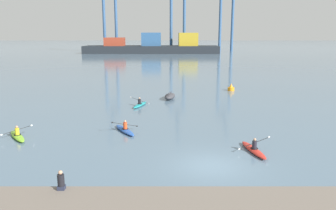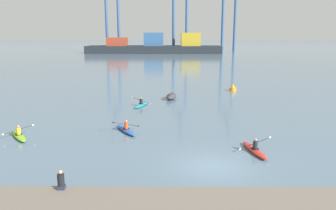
{
  "view_description": "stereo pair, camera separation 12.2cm",
  "coord_description": "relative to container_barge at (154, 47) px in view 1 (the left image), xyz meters",
  "views": [
    {
      "loc": [
        -2.51,
        -17.79,
        7.42
      ],
      "look_at": [
        -2.65,
        13.9,
        0.6
      ],
      "focal_mm": 35.16,
      "sensor_mm": 36.0,
      "label": 1
    },
    {
      "loc": [
        -2.39,
        -17.79,
        7.42
      ],
      "look_at": [
        -2.65,
        13.9,
        0.6
      ],
      "focal_mm": 35.16,
      "sensor_mm": 36.0,
      "label": 2
    }
  ],
  "objects": [
    {
      "name": "gantry_crane_west",
      "position": [
        -18.28,
        7.96,
        15.17
      ],
      "size": [
        6.2,
        17.13,
        37.21
      ],
      "color": "#335684",
      "rests_on": "ground"
    },
    {
      "name": "ground_plane",
      "position": [
        8.53,
        -115.85,
        -2.65
      ],
      "size": [
        800.0,
        800.0,
        0.0
      ],
      "primitive_type": "plane",
      "color": "slate"
    },
    {
      "name": "gantry_crane_east_mid",
      "position": [
        31.2,
        12.05,
        15.75
      ],
      "size": [
        6.47,
        16.89,
        36.7
      ],
      "color": "#335684",
      "rests_on": "ground"
    },
    {
      "name": "kayak_red",
      "position": [
        11.54,
        -113.55,
        -2.48
      ],
      "size": [
        2.16,
        3.45,
        1.03
      ],
      "color": "red",
      "rests_on": "ground"
    },
    {
      "name": "container_barge",
      "position": [
        0.0,
        0.0,
        0.0
      ],
      "size": [
        53.29,
        11.78,
        8.11
      ],
      "color": "#1E2328",
      "rests_on": "ground"
    },
    {
      "name": "kayak_teal",
      "position": [
        3.05,
        -99.69,
        -2.48
      ],
      "size": [
        2.14,
        3.43,
        0.97
      ],
      "color": "teal",
      "rests_on": "ground"
    },
    {
      "name": "kayak_lime",
      "position": [
        -5.01,
        -110.63,
        -2.48
      ],
      "size": [
        2.49,
        3.1,
        0.95
      ],
      "color": "#7ABC2D",
      "rests_on": "ground"
    },
    {
      "name": "kayak_blue",
      "position": [
        2.67,
        -109.08,
        -2.48
      ],
      "size": [
        2.17,
        3.26,
        0.97
      ],
      "color": "#2856B2",
      "rests_on": "ground"
    },
    {
      "name": "gantry_crane_west_mid",
      "position": [
        10.07,
        6.63,
        15.24
      ],
      "size": [
        6.68,
        18.73,
        35.88
      ],
      "color": "#335684",
      "rests_on": "ground"
    },
    {
      "name": "seated_onlooker",
      "position": [
        1.33,
        -120.29,
        -1.52
      ],
      "size": [
        0.32,
        0.3,
        0.9
      ],
      "color": "#23283D",
      "rests_on": "stone_quay"
    },
    {
      "name": "channel_buoy",
      "position": [
        14.51,
        -89.94,
        -2.29
      ],
      "size": [
        0.9,
        0.9,
        1.0
      ],
      "color": "orange",
      "rests_on": "ground"
    },
    {
      "name": "capsized_dinghy",
      "position": [
        6.23,
        -95.96,
        -2.3
      ],
      "size": [
        1.65,
        2.78,
        0.76
      ],
      "color": "#38383D",
      "rests_on": "ground"
    }
  ]
}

